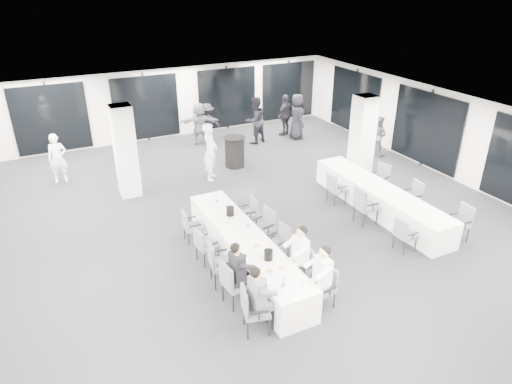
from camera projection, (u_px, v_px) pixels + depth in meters
room at (268, 155)px, 13.28m from camera, size 14.04×16.04×2.84m
column_left at (125, 152)px, 13.49m from camera, size 0.60×0.60×2.80m
column_right at (362, 139)px, 14.51m from camera, size 0.60×0.60×2.80m
banquet_table_main at (245, 250)px, 10.56m from camera, size 0.90×5.00×0.75m
banquet_table_side at (379, 199)px, 12.92m from camera, size 0.90×5.00×0.75m
cocktail_table at (235, 152)px, 15.90m from camera, size 0.78×0.78×1.08m
chair_main_left_near at (252, 307)px, 8.47m from camera, size 0.60×0.63×0.98m
chair_main_left_second at (233, 281)px, 9.17m from camera, size 0.56×0.61×1.01m
chair_main_left_mid at (218, 261)px, 9.80m from camera, size 0.58×0.62×1.01m
chair_main_left_fourth at (204, 244)px, 10.57m from camera, size 0.51×0.55×0.89m
chair_main_left_far at (190, 225)px, 11.39m from camera, size 0.45×0.50×0.86m
chair_main_right_near at (325, 285)px, 9.19m from camera, size 0.49×0.53×0.87m
chair_main_right_second at (304, 264)px, 9.85m from camera, size 0.51×0.54×0.88m
chair_main_right_mid at (280, 240)px, 10.70m from camera, size 0.51×0.55×0.89m
chair_main_right_fourth at (265, 224)px, 11.31m from camera, size 0.55×0.59×0.95m
chair_main_right_far at (249, 211)px, 12.04m from camera, size 0.45×0.50×0.87m
chair_side_left_near at (404, 233)px, 11.03m from camera, size 0.45×0.50×0.87m
chair_side_left_mid at (364, 204)px, 12.21m from camera, size 0.55×0.61×1.04m
chair_side_left_far at (335, 187)px, 13.32m from camera, size 0.46×0.52×0.92m
chair_side_right_near at (461, 220)px, 11.48m from camera, size 0.53×0.58×0.95m
chair_side_right_mid at (413, 195)px, 12.83m from camera, size 0.51×0.56×0.93m
chair_side_right_far at (381, 177)px, 13.94m from camera, size 0.57×0.60×0.95m
seated_guest_a at (260, 295)px, 8.41m from camera, size 0.50×0.38×1.44m
seated_guest_b at (240, 269)px, 9.14m from camera, size 0.50×0.38×1.44m
seated_guest_c at (320, 274)px, 8.98m from camera, size 0.50×0.38×1.44m
seated_guest_d at (298, 253)px, 9.66m from camera, size 0.50×0.38×1.44m
standing_guest_a at (210, 148)px, 14.70m from camera, size 0.95×1.00×2.15m
standing_guest_b at (255, 117)px, 17.90m from camera, size 1.15×0.89×2.11m
standing_guest_c at (207, 120)px, 18.18m from camera, size 1.21×0.77×1.74m
standing_guest_d at (285, 112)px, 18.81m from camera, size 1.31×1.07×1.95m
standing_guest_e at (297, 114)px, 18.42m from camera, size 0.76×1.08×2.07m
standing_guest_f at (199, 121)px, 17.82m from camera, size 1.86×1.12×1.90m
standing_guest_g at (57, 155)px, 14.57m from camera, size 0.71×0.59×1.82m
standing_guest_h at (378, 133)px, 16.79m from camera, size 0.77×0.95×1.69m
ice_bucket_near at (268, 255)px, 9.51m from camera, size 0.19×0.19×0.22m
ice_bucket_far at (230, 211)px, 11.25m from camera, size 0.20×0.20×0.23m
water_bottle_a at (283, 283)px, 8.66m from camera, size 0.07×0.07×0.21m
water_bottle_b at (248, 225)px, 10.65m from camera, size 0.07×0.07×0.22m
water_bottle_c at (217, 200)px, 11.81m from camera, size 0.07×0.07×0.24m
plate_a at (269, 271)px, 9.15m from camera, size 0.22×0.22×0.03m
plate_b at (282, 268)px, 9.27m from camera, size 0.18×0.18×0.03m
plate_c at (256, 245)px, 10.03m from camera, size 0.21×0.21×0.03m
wine_glass at (302, 285)px, 8.51m from camera, size 0.08×0.08×0.22m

